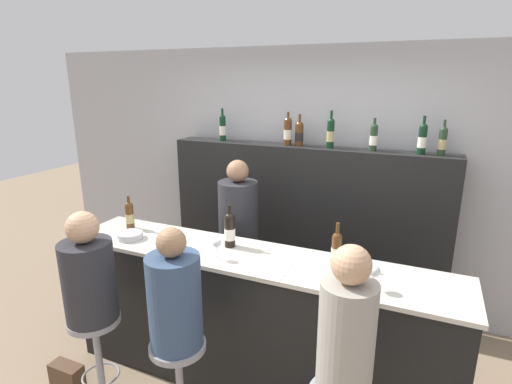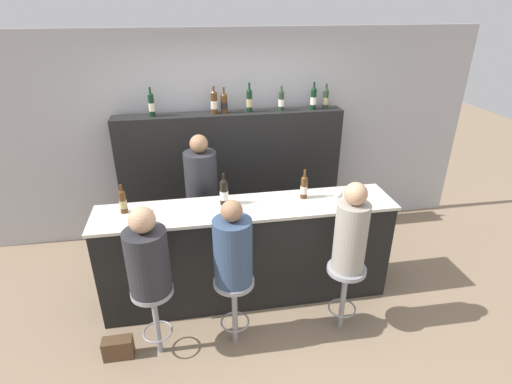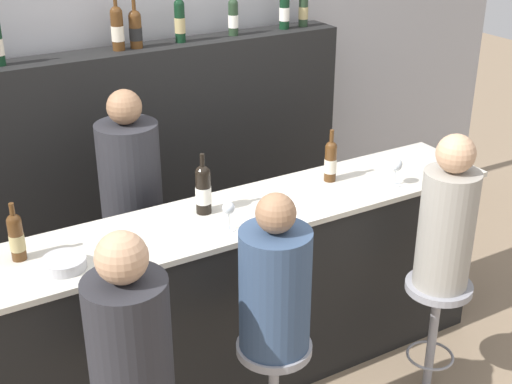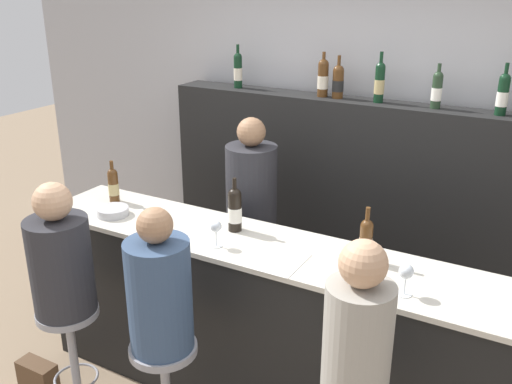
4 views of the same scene
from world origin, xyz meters
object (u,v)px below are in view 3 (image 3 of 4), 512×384
object	(u,v)px
wine_bottle_backbar_1	(117,28)
wine_bottle_backbar_2	(135,29)
guest_seated_left	(128,331)
metal_bowl	(64,263)
wine_glass_1	(396,166)
bar_stool_right	(436,309)
wine_glass_0	(229,210)
bartender	(135,234)
wine_bottle_counter_0	(16,236)
wine_bottle_backbar_3	(180,20)
wine_bottle_backbar_6	(303,8)
wine_bottle_counter_2	(331,161)
wine_bottle_counter_1	(203,189)
guest_seated_right	(447,221)
wine_bottle_backbar_5	(284,9)
wine_bottle_backbar_4	(233,17)
guest_seated_middle	(275,284)
bar_stool_middle	(274,371)

from	to	relation	value
wine_bottle_backbar_1	wine_bottle_backbar_2	size ratio (longest dim) A/B	1.06
wine_bottle_backbar_2	guest_seated_left	distance (m)	2.20
wine_bottle_backbar_2	metal_bowl	bearing A→B (deg)	-124.31
wine_glass_1	bar_stool_right	world-z (taller)	wine_glass_1
wine_glass_1	metal_bowl	size ratio (longest dim) A/B	0.80
wine_glass_1	guest_seated_left	bearing A→B (deg)	-164.92
wine_glass_0	bartender	world-z (taller)	bartender
wine_bottle_counter_0	wine_bottle_backbar_3	size ratio (longest dim) A/B	0.83
wine_bottle_backbar_6	bar_stool_right	distance (m)	2.29
wine_bottle_counter_2	wine_bottle_backbar_3	bearing A→B (deg)	106.78
wine_glass_1	metal_bowl	xyz separation A→B (m)	(-1.86, 0.05, -0.09)
bartender	wine_bottle_backbar_2	bearing A→B (deg)	62.22
wine_bottle_counter_1	guest_seated_right	world-z (taller)	guest_seated_right
wine_bottle_counter_2	wine_glass_0	distance (m)	0.81
wine_bottle_backbar_5	guest_seated_right	world-z (taller)	wine_bottle_backbar_5
wine_bottle_backbar_3	wine_glass_0	bearing A→B (deg)	-106.63
wine_bottle_counter_0	metal_bowl	distance (m)	0.26
wine_bottle_backbar_3	metal_bowl	size ratio (longest dim) A/B	1.73
wine_bottle_backbar_6	guest_seated_left	bearing A→B (deg)	-137.70
wine_bottle_backbar_5	wine_glass_1	xyz separation A→B (m)	(-0.15, -1.41, -0.61)
wine_bottle_backbar_2	wine_bottle_backbar_6	bearing A→B (deg)	0.00
wine_glass_1	wine_bottle_backbar_6	bearing A→B (deg)	77.69
wine_bottle_backbar_4	bar_stool_right	xyz separation A→B (m)	(0.19, -1.89, -1.25)
wine_bottle_counter_0	wine_bottle_backbar_6	distance (m)	2.67
wine_bottle_backbar_6	bartender	world-z (taller)	wine_bottle_backbar_6
wine_bottle_backbar_2	wine_bottle_backbar_3	world-z (taller)	wine_bottle_backbar_3
wine_glass_0	wine_bottle_counter_2	bearing A→B (deg)	16.75
wine_bottle_counter_0	guest_seated_right	world-z (taller)	guest_seated_right
bar_stool_right	wine_bottle_backbar_1	bearing A→B (deg)	117.62
wine_bottle_backbar_4	wine_glass_0	size ratio (longest dim) A/B	1.92
wine_bottle_backbar_1	bar_stool_right	xyz separation A→B (m)	(0.99, -1.89, -1.26)
guest_seated_middle	wine_bottle_backbar_5	bearing A→B (deg)	56.85
wine_bottle_backbar_3	wine_bottle_backbar_4	size ratio (longest dim) A/B	1.18
wine_bottle_counter_2	bar_stool_middle	size ratio (longest dim) A/B	0.43
wine_bottle_backbar_1	wine_bottle_counter_2	bearing A→B (deg)	-56.83
wine_bottle_counter_0	wine_bottle_counter_1	xyz separation A→B (m)	(0.94, 0.00, 0.02)
wine_bottle_counter_0	wine_bottle_backbar_5	size ratio (longest dim) A/B	0.88
wine_bottle_counter_1	guest_seated_left	bearing A→B (deg)	-134.28
wine_bottle_backbar_3	wine_bottle_backbar_5	distance (m)	0.78
wine_bottle_backbar_4	bar_stool_middle	distance (m)	2.41
bar_stool_right	wine_bottle_counter_1	bearing A→B (deg)	145.04
guest_seated_right	wine_bottle_backbar_1	bearing A→B (deg)	117.62
wine_bottle_backbar_1	guest_seated_middle	world-z (taller)	wine_bottle_backbar_1
bar_stool_middle	wine_bottle_counter_1	bearing A→B (deg)	89.46
wine_bottle_counter_0	wine_bottle_backbar_5	xyz separation A→B (m)	(2.17, 1.18, 0.61)
bar_stool_right	wine_bottle_backbar_3	bearing A→B (deg)	106.89
guest_seated_left	bar_stool_right	distance (m)	1.78
guest_seated_left	bar_stool_right	bearing A→B (deg)	0.00
wine_bottle_backbar_1	wine_bottle_backbar_2	world-z (taller)	wine_bottle_backbar_1
wine_bottle_backbar_5	bar_stool_right	distance (m)	2.28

